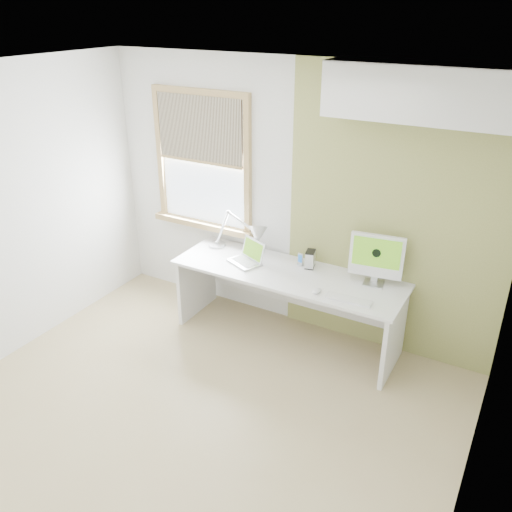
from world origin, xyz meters
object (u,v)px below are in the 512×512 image
Objects in this scene: laptop at (248,257)px; desk_lamp at (250,235)px; desk at (290,288)px; imac at (376,257)px; external_drive at (310,259)px.

desk_lamp is at bearing 113.46° from laptop.
desk_lamp reaches higher than desk.
imac is (1.26, 0.05, 0.04)m from desk_lamp.
imac is (1.20, 0.18, 0.21)m from laptop.
imac is at bearing 8.68° from laptop.
external_drive is at bearing 5.11° from desk_lamp.
laptop is at bearing -66.54° from desk_lamp.
external_drive is at bearing 45.52° from desk.
external_drive is (0.14, 0.14, 0.28)m from desk.
external_drive is at bearing 179.02° from imac.
desk_lamp reaches higher than laptop.
desk is 0.34m from external_drive.
desk is 4.59× the size of imac.
laptop is 2.27× the size of external_drive.
desk is at bearing 7.28° from laptop.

